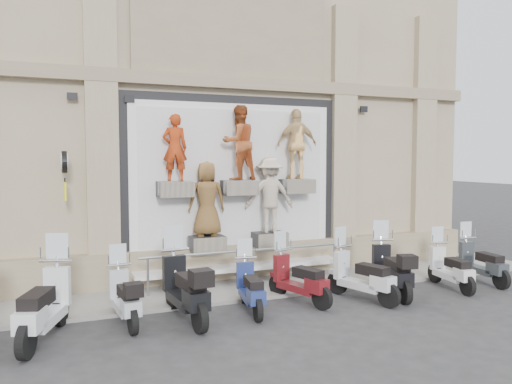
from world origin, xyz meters
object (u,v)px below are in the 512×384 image
at_px(scooter_c, 125,287).
at_px(scooter_h, 392,260).
at_px(scooter_d, 185,275).
at_px(clock_sign_bracket, 64,169).
at_px(scooter_e, 251,277).
at_px(scooter_g, 362,265).
at_px(scooter_f, 299,269).
at_px(guard_rail, 248,269).
at_px(scooter_i, 451,259).
at_px(scooter_j, 482,254).
at_px(scooter_b, 44,290).

bearing_deg(scooter_c, scooter_h, -6.95).
bearing_deg(scooter_d, scooter_h, -5.26).
height_order(clock_sign_bracket, scooter_e, clock_sign_bracket).
bearing_deg(scooter_g, scooter_e, 158.35).
height_order(scooter_c, scooter_f, scooter_f).
bearing_deg(guard_rail, scooter_i, -21.98).
distance_m(guard_rail, scooter_f, 1.57).
xyz_separation_m(scooter_f, scooter_i, (3.77, -0.33, -0.04)).
xyz_separation_m(guard_rail, clock_sign_bracket, (-3.90, 0.47, 2.34)).
distance_m(scooter_c, scooter_h, 5.73).
xyz_separation_m(scooter_e, scooter_f, (1.17, 0.19, 0.04)).
height_order(scooter_e, scooter_g, scooter_g).
bearing_deg(scooter_j, scooter_h, -173.98).
bearing_deg(scooter_f, scooter_c, 162.31).
bearing_deg(scooter_j, clock_sign_bracket, 172.24).
distance_m(clock_sign_bracket, scooter_c, 2.98).
distance_m(scooter_c, scooter_e, 2.40).
distance_m(scooter_d, scooter_h, 4.65).
xyz_separation_m(scooter_d, scooter_g, (3.81, -0.16, -0.10)).
xyz_separation_m(clock_sign_bracket, scooter_e, (3.32, -2.09, -2.11)).
relative_size(scooter_b, scooter_e, 1.24).
bearing_deg(scooter_i, scooter_f, -176.20).
bearing_deg(scooter_i, scooter_g, -170.37).
distance_m(scooter_i, scooter_j, 1.11).
bearing_deg(scooter_f, scooter_e, 171.50).
bearing_deg(scooter_h, clock_sign_bracket, 176.68).
distance_m(scooter_d, scooter_g, 3.81).
distance_m(scooter_b, scooter_i, 8.67).
distance_m(scooter_g, scooter_j, 3.56).
bearing_deg(guard_rail, scooter_d, -139.30).
bearing_deg(scooter_d, scooter_i, -5.92).
bearing_deg(scooter_j, scooter_d, -175.04).
height_order(guard_rail, scooter_i, scooter_i).
bearing_deg(scooter_f, scooter_j, -19.91).
distance_m(scooter_c, scooter_g, 4.89).
relative_size(scooter_c, scooter_h, 0.88).
xyz_separation_m(guard_rail, scooter_h, (2.75, -1.67, 0.33)).
relative_size(scooter_d, scooter_i, 1.24).
height_order(scooter_c, scooter_h, scooter_h).
distance_m(guard_rail, scooter_e, 1.73).
distance_m(scooter_b, scooter_h, 7.07).
relative_size(clock_sign_bracket, scooter_c, 0.59).
relative_size(scooter_c, scooter_j, 0.98).
bearing_deg(scooter_e, guard_rail, 79.19).
bearing_deg(scooter_i, scooter_h, -174.23).
xyz_separation_m(guard_rail, scooter_c, (-2.97, -1.43, 0.23)).
distance_m(scooter_b, scooter_j, 9.78).
bearing_deg(scooter_g, scooter_j, -14.69).
height_order(clock_sign_bracket, scooter_j, clock_sign_bracket).
distance_m(clock_sign_bracket, scooter_h, 7.27).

